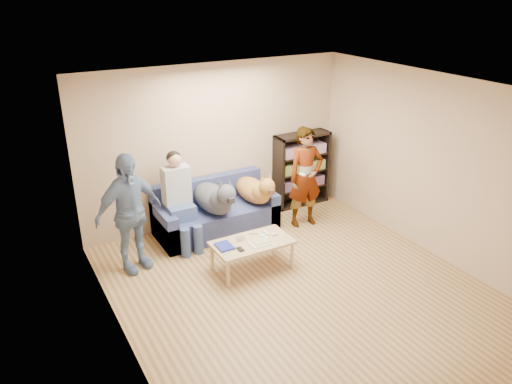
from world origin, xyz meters
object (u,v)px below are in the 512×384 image
person_seated (179,197)px  dog_tan (255,190)px  person_standing_left (129,213)px  dog_gray (215,198)px  notebook_blue (224,246)px  person_standing_right (306,177)px  camera_silver (240,238)px  bookshelf (301,168)px  coffee_table (252,244)px  sofa (215,214)px

person_seated → dog_tan: size_ratio=1.26×
person_standing_left → dog_gray: person_standing_left is taller
notebook_blue → person_seated: 1.19m
person_seated → dog_gray: bearing=-8.3°
person_standing_right → camera_silver: bearing=-151.3°
notebook_blue → bookshelf: bookshelf is taller
dog_tan → coffee_table: 1.34m
person_standing_left → dog_tan: 2.15m
person_seated → bookshelf: bearing=8.5°
sofa → coffee_table: bearing=-91.7°
dog_tan → coffee_table: size_ratio=1.06×
person_seated → bookshelf: (2.43, 0.36, -0.09)m
camera_silver → dog_gray: (0.08, 0.98, 0.22)m
person_standing_right → camera_silver: 1.73m
camera_silver → coffee_table: camera_silver is taller
sofa → coffee_table: 1.31m
notebook_blue → coffee_table: notebook_blue is taller
person_standing_right → dog_gray: size_ratio=1.29×
sofa → bookshelf: (1.80, 0.23, 0.40)m
person_seated → camera_silver: bearing=-66.1°
person_standing_right → camera_silver: (-1.54, -0.68, -0.38)m
camera_silver → coffee_table: 0.18m
sofa → dog_gray: dog_gray is taller
camera_silver → bookshelf: size_ratio=0.08×
dog_gray → bookshelf: 1.93m
coffee_table → person_seated: bearing=116.6°
sofa → bookshelf: 1.86m
person_standing_left → notebook_blue: 1.35m
dog_gray → coffee_table: size_ratio=1.16×
notebook_blue → sofa: (0.44, 1.25, -0.15)m
person_standing_left → bookshelf: size_ratio=1.30×
camera_silver → sofa: size_ratio=0.06×
camera_silver → person_seated: person_seated is taller
camera_silver → dog_gray: dog_gray is taller
person_standing_right → bookshelf: person_standing_right is taller
person_standing_left → person_standing_right: bearing=-16.6°
person_standing_left → dog_gray: (1.40, 0.28, -0.18)m
camera_silver → dog_gray: size_ratio=0.09×
notebook_blue → person_seated: size_ratio=0.18×
notebook_blue → bookshelf: 2.70m
notebook_blue → person_standing_left: bearing=143.6°
coffee_table → person_standing_left: bearing=150.4°
person_standing_right → dog_gray: 1.50m
person_standing_right → coffee_table: person_standing_right is taller
person_standing_left → coffee_table: 1.72m
camera_silver → dog_gray: bearing=85.4°
notebook_blue → camera_silver: (0.28, 0.07, 0.01)m
person_seated → coffee_table: size_ratio=1.34×
notebook_blue → dog_tan: bearing=44.9°
person_standing_right → sofa: bearing=165.0°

